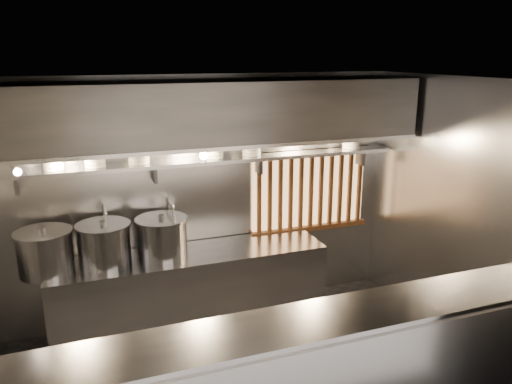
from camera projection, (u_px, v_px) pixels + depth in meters
floor at (251, 379)px, 4.78m from camera, size 4.50×4.50×0.00m
ceiling at (249, 81)px, 4.02m from camera, size 4.50×4.50×0.00m
wall_back at (207, 198)px, 5.76m from camera, size 4.50×0.00×4.50m
wall_right at (455, 215)px, 5.15m from camera, size 0.00×3.00×3.00m
cooking_bench at (192, 291)px, 5.58m from camera, size 3.00×0.70×0.90m
bowl_shelf at (210, 160)px, 5.47m from camera, size 4.40×0.34×0.04m
exhaust_hood at (214, 113)px, 5.12m from camera, size 4.40×0.81×0.65m
wood_screen at (310, 190)px, 6.15m from camera, size 1.56×0.09×1.04m
faucet_left at (105, 220)px, 5.28m from camera, size 0.04×0.30×0.50m
faucet_right at (171, 213)px, 5.51m from camera, size 0.04×0.30×0.50m
heat_lamp at (13, 165)px, 4.36m from camera, size 0.25×0.35×0.20m
pendant_bulb at (204, 156)px, 5.30m from camera, size 0.09×0.09×0.19m
stock_pot_left at (45, 252)px, 4.92m from camera, size 0.57×0.57×0.48m
stock_pot_mid at (104, 244)px, 5.12m from camera, size 0.73×0.73×0.48m
stock_pot_right at (162, 237)px, 5.33m from camera, size 0.72×0.72×0.47m
bowl_stack_0 at (53, 163)px, 4.92m from camera, size 0.22×0.22×0.13m
bowl_stack_1 at (95, 162)px, 5.05m from camera, size 0.22×0.22×0.09m
bowl_stack_2 at (138, 156)px, 5.19m from camera, size 0.23×0.23×0.17m
bowl_stack_3 at (215, 152)px, 5.46m from camera, size 0.20×0.20×0.13m
bowl_stack_4 at (252, 148)px, 5.60m from camera, size 0.22×0.22×0.17m
bowl_stack_5 at (351, 141)px, 6.02m from camera, size 0.22×0.22×0.17m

